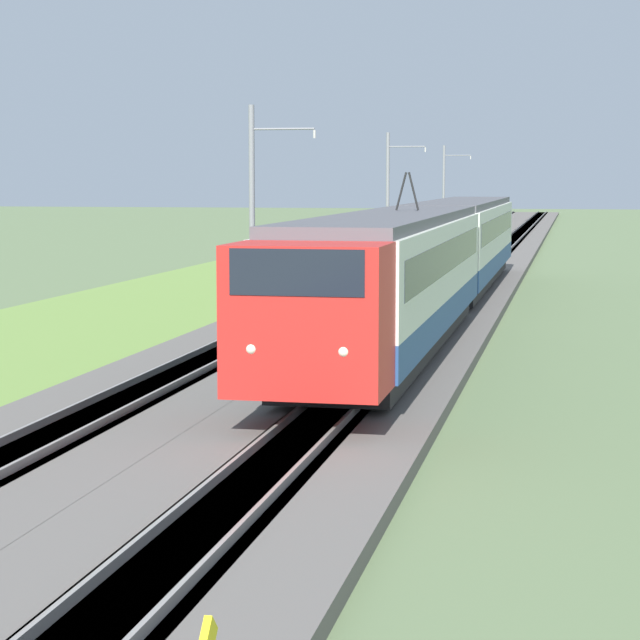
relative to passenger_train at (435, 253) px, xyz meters
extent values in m
cube|color=#605B56|center=(10.55, 4.39, -2.22)|extent=(240.00, 4.40, 0.30)
cube|color=#605B56|center=(10.55, 0.00, -2.22)|extent=(240.00, 4.40, 0.30)
cube|color=#4C4238|center=(10.55, 4.39, -2.22)|extent=(240.00, 1.57, 0.30)
cube|color=gray|center=(10.55, 4.93, -1.99)|extent=(240.00, 0.07, 0.15)
cube|color=gray|center=(10.55, 3.86, -1.99)|extent=(240.00, 0.07, 0.15)
cube|color=#4C4238|center=(10.55, 0.00, -2.22)|extent=(240.00, 1.57, 0.30)
cube|color=gray|center=(10.55, 0.53, -1.99)|extent=(240.00, 0.07, 0.15)
cube|color=gray|center=(10.55, -0.53, -1.99)|extent=(240.00, 0.07, 0.15)
cube|color=olive|center=(10.55, 10.74, -2.31)|extent=(240.00, 10.24, 0.12)
cube|color=red|center=(-20.26, 0.00, -0.01)|extent=(2.04, 2.87, 2.71)
cube|color=black|center=(-20.57, 0.00, 0.90)|extent=(1.47, 2.39, 0.81)
sphere|color=#F2EAC6|center=(-21.23, 0.82, -0.46)|extent=(0.20, 0.20, 0.20)
sphere|color=#F2EAC6|center=(-21.23, -0.82, -0.46)|extent=(0.20, 0.20, 0.20)
cube|color=navy|center=(-9.90, 0.00, -0.99)|extent=(18.70, 2.98, 0.76)
cube|color=silver|center=(-9.90, 0.00, 0.37)|extent=(18.70, 2.98, 1.95)
cube|color=black|center=(-9.90, 0.00, 0.53)|extent=(17.20, 3.00, 0.82)
cube|color=#515156|center=(-9.90, 0.00, 1.47)|extent=(18.70, 2.75, 0.25)
cube|color=black|center=(-9.90, 0.00, -1.64)|extent=(17.76, 2.54, 0.55)
cylinder|color=black|center=(-17.45, 0.53, -1.49)|extent=(0.86, 0.12, 0.86)
cylinder|color=black|center=(-17.45, -0.53, -1.49)|extent=(0.86, 0.12, 0.86)
cube|color=navy|center=(10.42, 0.00, -0.99)|extent=(20.73, 2.98, 0.76)
cube|color=silver|center=(10.42, 0.00, 0.37)|extent=(20.73, 2.98, 1.95)
cube|color=black|center=(10.42, 0.00, 0.53)|extent=(19.07, 3.00, 0.82)
cube|color=#515156|center=(10.42, 0.00, 1.47)|extent=(20.73, 2.75, 0.25)
cube|color=black|center=(10.42, 0.00, -1.64)|extent=(19.70, 2.54, 0.55)
cylinder|color=black|center=(-7.09, 0.17, 2.15)|extent=(0.06, 0.33, 1.08)
cylinder|color=black|center=(-7.09, -0.18, 2.15)|extent=(0.06, 0.33, 1.08)
cube|color=black|center=(-17.45, 0.00, -2.37)|extent=(0.10, 0.10, 0.00)
cylinder|color=slate|center=(3.30, 7.27, 1.43)|extent=(0.22, 0.22, 7.60)
cylinder|color=slate|center=(3.30, 6.07, 4.33)|extent=(0.08, 2.40, 0.08)
cylinder|color=#B2ADA8|center=(3.30, 4.87, 4.13)|extent=(0.10, 0.10, 0.30)
cylinder|color=slate|center=(37.44, 7.27, 1.53)|extent=(0.22, 0.22, 7.79)
cylinder|color=slate|center=(37.44, 6.07, 4.52)|extent=(0.08, 2.40, 0.08)
cylinder|color=#B2ADA8|center=(37.44, 4.87, 4.32)|extent=(0.10, 0.10, 0.30)
cylinder|color=slate|center=(71.57, 7.27, 1.55)|extent=(0.22, 0.22, 7.84)
cylinder|color=slate|center=(71.57, 6.07, 4.58)|extent=(0.08, 2.40, 0.08)
cylinder|color=#B2ADA8|center=(71.57, 4.87, 4.38)|extent=(0.10, 0.10, 0.30)
camera|label=1|loc=(-42.13, -4.72, 2.51)|focal=70.00mm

